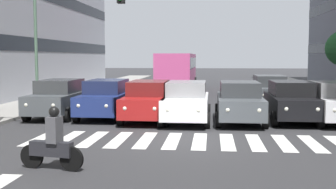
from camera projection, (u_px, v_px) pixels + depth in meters
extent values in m
plane|color=#2D2D30|center=(186.00, 141.00, 13.89)|extent=(180.00, 180.00, 0.00)
cube|color=black|center=(6.00, 47.00, 34.22)|extent=(10.16, 24.66, 0.90)
cube|color=black|center=(4.00, 2.00, 33.90)|extent=(10.16, 24.66, 0.90)
cube|color=silver|center=(312.00, 143.00, 13.48)|extent=(0.45, 2.80, 0.01)
cube|color=silver|center=(284.00, 143.00, 13.57)|extent=(0.45, 2.80, 0.01)
cube|color=silver|center=(255.00, 142.00, 13.66)|extent=(0.45, 2.80, 0.01)
cube|color=silver|center=(227.00, 142.00, 13.75)|extent=(0.45, 2.80, 0.01)
cube|color=silver|center=(200.00, 141.00, 13.85)|extent=(0.45, 2.80, 0.01)
cube|color=silver|center=(172.00, 141.00, 13.94)|extent=(0.45, 2.80, 0.01)
cube|color=silver|center=(146.00, 140.00, 14.03)|extent=(0.45, 2.80, 0.01)
cube|color=silver|center=(119.00, 139.00, 14.12)|extent=(0.45, 2.80, 0.01)
cube|color=silver|center=(93.00, 139.00, 14.22)|extent=(0.45, 2.80, 0.01)
cube|color=silver|center=(67.00, 138.00, 14.31)|extent=(0.45, 2.80, 0.01)
cube|color=silver|center=(42.00, 138.00, 14.40)|extent=(0.45, 2.80, 0.01)
cube|color=silver|center=(334.00, 106.00, 17.64)|extent=(1.80, 4.40, 0.80)
cube|color=gray|center=(333.00, 89.00, 17.77)|extent=(1.58, 2.46, 0.60)
cylinder|color=black|center=(320.00, 120.00, 16.33)|extent=(0.22, 0.64, 0.64)
cylinder|color=black|center=(304.00, 111.00, 19.20)|extent=(0.22, 0.64, 0.64)
sphere|color=white|center=(334.00, 110.00, 15.56)|extent=(0.18, 0.18, 0.18)
cube|color=black|center=(291.00, 105.00, 18.01)|extent=(1.80, 4.40, 0.80)
cube|color=black|center=(291.00, 88.00, 18.14)|extent=(1.58, 2.46, 0.60)
cylinder|color=black|center=(321.00, 119.00, 16.51)|extent=(0.22, 0.64, 0.64)
cylinder|color=black|center=(274.00, 119.00, 16.70)|extent=(0.22, 0.64, 0.64)
cylinder|color=black|center=(305.00, 110.00, 19.39)|extent=(0.22, 0.64, 0.64)
cylinder|color=black|center=(265.00, 110.00, 19.57)|extent=(0.22, 0.64, 0.64)
sphere|color=white|center=(318.00, 109.00, 15.81)|extent=(0.18, 0.18, 0.18)
sphere|color=white|center=(286.00, 109.00, 15.93)|extent=(0.18, 0.18, 0.18)
cube|color=#474C51|center=(240.00, 106.00, 17.72)|extent=(1.80, 4.40, 0.80)
cube|color=#343639|center=(239.00, 89.00, 17.85)|extent=(1.58, 2.46, 0.60)
cylinder|color=black|center=(265.00, 121.00, 16.22)|extent=(0.22, 0.64, 0.64)
cylinder|color=black|center=(218.00, 120.00, 16.41)|extent=(0.22, 0.64, 0.64)
cylinder|color=black|center=(257.00, 111.00, 19.10)|extent=(0.22, 0.64, 0.64)
cylinder|color=black|center=(217.00, 110.00, 19.28)|extent=(0.22, 0.64, 0.64)
sphere|color=white|center=(259.00, 110.00, 15.52)|extent=(0.18, 0.18, 0.18)
sphere|color=white|center=(228.00, 110.00, 15.64)|extent=(0.18, 0.18, 0.18)
cube|color=silver|center=(186.00, 105.00, 17.77)|extent=(1.80, 4.40, 0.80)
cube|color=gray|center=(187.00, 89.00, 17.90)|extent=(1.58, 2.46, 0.60)
cylinder|color=black|center=(207.00, 120.00, 16.27)|extent=(0.22, 0.64, 0.64)
cylinder|color=black|center=(161.00, 120.00, 16.46)|extent=(0.22, 0.64, 0.64)
cylinder|color=black|center=(208.00, 111.00, 19.15)|extent=(0.22, 0.64, 0.64)
cylinder|color=black|center=(169.00, 110.00, 19.33)|extent=(0.22, 0.64, 0.64)
sphere|color=white|center=(198.00, 110.00, 15.57)|extent=(0.18, 0.18, 0.18)
sphere|color=white|center=(168.00, 110.00, 15.69)|extent=(0.18, 0.18, 0.18)
cube|color=maroon|center=(148.00, 104.00, 18.22)|extent=(1.80, 4.40, 0.80)
cube|color=maroon|center=(149.00, 88.00, 18.36)|extent=(1.58, 2.46, 0.60)
cylinder|color=black|center=(165.00, 119.00, 16.73)|extent=(0.22, 0.64, 0.64)
cylinder|color=black|center=(121.00, 118.00, 16.91)|extent=(0.22, 0.64, 0.64)
cylinder|color=black|center=(172.00, 110.00, 19.60)|extent=(0.22, 0.64, 0.64)
cylinder|color=black|center=(134.00, 109.00, 19.79)|extent=(0.22, 0.64, 0.64)
sphere|color=white|center=(155.00, 109.00, 16.02)|extent=(0.18, 0.18, 0.18)
sphere|color=white|center=(125.00, 108.00, 16.14)|extent=(0.18, 0.18, 0.18)
cube|color=navy|center=(106.00, 102.00, 19.11)|extent=(1.80, 4.40, 0.80)
cube|color=#1D2547|center=(107.00, 86.00, 19.25)|extent=(1.58, 2.46, 0.60)
cylinder|color=black|center=(118.00, 115.00, 17.62)|extent=(0.22, 0.64, 0.64)
cylinder|color=black|center=(77.00, 115.00, 17.80)|extent=(0.22, 0.64, 0.64)
cylinder|color=black|center=(131.00, 107.00, 20.50)|extent=(0.22, 0.64, 0.64)
cylinder|color=black|center=(95.00, 107.00, 20.68)|extent=(0.22, 0.64, 0.64)
sphere|color=white|center=(106.00, 106.00, 16.92)|extent=(0.18, 0.18, 0.18)
sphere|color=white|center=(79.00, 106.00, 17.04)|extent=(0.18, 0.18, 0.18)
cube|color=#474C51|center=(59.00, 101.00, 19.35)|extent=(1.80, 4.40, 0.80)
cube|color=#343639|center=(60.00, 86.00, 19.49)|extent=(1.58, 2.46, 0.60)
cylinder|color=black|center=(67.00, 115.00, 17.86)|extent=(0.22, 0.64, 0.64)
cylinder|color=black|center=(27.00, 114.00, 18.04)|extent=(0.22, 0.64, 0.64)
cylinder|color=black|center=(87.00, 107.00, 20.73)|extent=(0.22, 0.64, 0.64)
cylinder|color=black|center=(52.00, 106.00, 20.92)|extent=(0.22, 0.64, 0.64)
sphere|color=white|center=(54.00, 105.00, 17.16)|extent=(0.18, 0.18, 0.18)
sphere|color=white|center=(26.00, 105.00, 17.27)|extent=(0.18, 0.18, 0.18)
cube|color=#474C51|center=(270.00, 93.00, 23.70)|extent=(1.80, 4.40, 0.80)
cube|color=#343639|center=(269.00, 81.00, 23.83)|extent=(1.58, 2.46, 0.60)
cylinder|color=black|center=(290.00, 103.00, 22.20)|extent=(0.22, 0.64, 0.64)
cylinder|color=black|center=(256.00, 103.00, 22.39)|extent=(0.22, 0.64, 0.64)
cylinder|color=black|center=(281.00, 98.00, 25.08)|extent=(0.22, 0.64, 0.64)
cylinder|color=black|center=(251.00, 98.00, 25.26)|extent=(0.22, 0.64, 0.64)
sphere|color=white|center=(287.00, 95.00, 21.50)|extent=(0.18, 0.18, 0.18)
sphere|color=white|center=(264.00, 95.00, 21.62)|extent=(0.18, 0.18, 0.18)
cube|color=#DB5193|center=(178.00, 70.00, 33.83)|extent=(2.50, 10.50, 2.50)
cube|color=black|center=(178.00, 63.00, 33.78)|extent=(2.52, 9.87, 0.80)
cylinder|color=black|center=(191.00, 89.00, 30.18)|extent=(0.28, 1.00, 1.00)
cylinder|color=black|center=(156.00, 88.00, 30.43)|extent=(0.28, 1.00, 1.00)
cylinder|color=black|center=(195.00, 83.00, 36.94)|extent=(0.28, 1.00, 1.00)
cylinder|color=black|center=(166.00, 83.00, 37.19)|extent=(0.28, 1.00, 1.00)
cylinder|color=black|center=(32.00, 156.00, 10.49)|extent=(0.61, 0.20, 0.60)
cylinder|color=black|center=(72.00, 159.00, 10.19)|extent=(0.61, 0.20, 0.60)
cube|color=#232328|center=(51.00, 149.00, 10.32)|extent=(1.12, 0.43, 0.36)
cube|color=#4C4C51|center=(54.00, 130.00, 10.25)|extent=(0.34, 0.40, 0.64)
sphere|color=black|center=(54.00, 112.00, 10.21)|extent=(0.26, 0.26, 0.26)
cylinder|color=#4C6B56|center=(36.00, 30.00, 21.72)|extent=(0.16, 0.16, 7.99)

